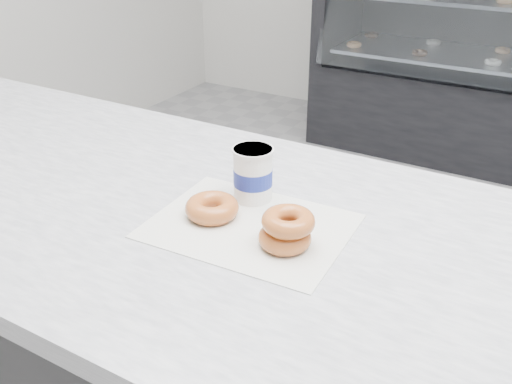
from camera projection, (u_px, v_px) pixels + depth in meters
wax_paper at (250, 226)px, 1.00m from camera, size 0.35×0.28×0.00m
donut_single at (212, 208)px, 1.02m from camera, size 0.12×0.12×0.03m
donut_stack at (287, 229)px, 0.93m from camera, size 0.10×0.10×0.06m
coffee_cup at (253, 174)px, 1.06m from camera, size 0.08×0.08×0.10m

